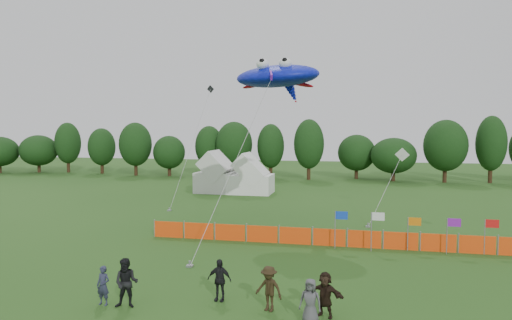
% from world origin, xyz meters
% --- Properties ---
extents(ground, '(160.00, 160.00, 0.00)m').
position_xyz_m(ground, '(0.00, 0.00, 0.00)').
color(ground, '#234C16').
rests_on(ground, ground).
extents(treeline, '(104.57, 8.78, 8.36)m').
position_xyz_m(treeline, '(1.61, 44.93, 4.18)').
color(treeline, '#382314').
rests_on(treeline, ground).
extents(tent_left, '(4.06, 4.06, 3.58)m').
position_xyz_m(tent_left, '(-9.58, 29.88, 1.81)').
color(tent_left, silver).
rests_on(tent_left, ground).
extents(tent_right, '(4.62, 3.69, 3.26)m').
position_xyz_m(tent_right, '(-5.70, 29.59, 1.64)').
color(tent_right, white).
rests_on(tent_right, ground).
extents(barrier_fence, '(21.90, 0.06, 1.00)m').
position_xyz_m(barrier_fence, '(3.64, 9.33, 0.50)').
color(barrier_fence, '#FA460D').
rests_on(barrier_fence, ground).
extents(flag_row, '(8.73, 0.72, 2.20)m').
position_xyz_m(flag_row, '(8.09, 8.97, 1.38)').
color(flag_row, gray).
rests_on(flag_row, ground).
extents(spectator_a, '(0.60, 0.43, 1.53)m').
position_xyz_m(spectator_a, '(-4.42, -1.56, 0.76)').
color(spectator_a, '#282B44').
rests_on(spectator_a, ground).
extents(spectator_b, '(1.04, 0.88, 1.90)m').
position_xyz_m(spectator_b, '(-3.42, -1.59, 0.95)').
color(spectator_b, black).
rests_on(spectator_b, ground).
extents(spectator_c, '(1.25, 0.96, 1.70)m').
position_xyz_m(spectator_c, '(1.96, -0.77, 0.85)').
color(spectator_c, black).
rests_on(spectator_c, ground).
extents(spectator_d, '(0.99, 0.44, 1.67)m').
position_xyz_m(spectator_d, '(-0.15, -0.17, 0.84)').
color(spectator_d, black).
rests_on(spectator_d, ground).
extents(spectator_e, '(0.85, 0.62, 1.61)m').
position_xyz_m(spectator_e, '(3.59, -1.60, 0.80)').
color(spectator_e, '#4C4B50').
rests_on(spectator_e, ground).
extents(spectator_f, '(1.60, 0.97, 1.65)m').
position_xyz_m(spectator_f, '(4.05, -0.85, 0.82)').
color(spectator_f, black).
rests_on(spectator_f, ground).
extents(stingray_kite, '(7.16, 17.86, 11.45)m').
position_xyz_m(stingray_kite, '(-0.14, 13.96, 10.35)').
color(stingray_kite, '#0F1CDB').
rests_on(stingray_kite, ground).
extents(small_kite_white, '(3.52, 6.71, 5.31)m').
position_xyz_m(small_kite_white, '(7.98, 19.52, 3.35)').
color(small_kite_white, white).
rests_on(small_kite_white, ground).
extents(small_kite_dark, '(1.47, 8.71, 11.18)m').
position_xyz_m(small_kite_dark, '(-9.48, 22.70, 6.00)').
color(small_kite_dark, black).
rests_on(small_kite_dark, ground).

